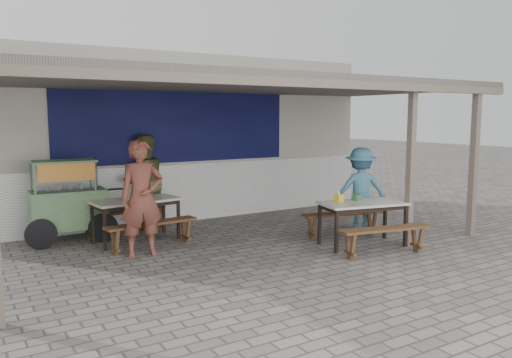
{
  "coord_description": "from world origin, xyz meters",
  "views": [
    {
      "loc": [
        -4.19,
        -6.66,
        2.2
      ],
      "look_at": [
        0.41,
        0.9,
        1.08
      ],
      "focal_mm": 35.0,
      "sensor_mm": 36.0,
      "label": 1
    }
  ],
  "objects": [
    {
      "name": "condiment_jar",
      "position": [
        -1.32,
        1.88,
        0.8
      ],
      "size": [
        0.08,
        0.08,
        0.09
      ],
      "primitive_type": "cylinder",
      "color": "white",
      "rests_on": "table_left"
    },
    {
      "name": "patron_right_table",
      "position": [
        2.42,
        0.36,
        0.8
      ],
      "size": [
        1.2,
        1.03,
        1.61
      ],
      "primitive_type": "imported",
      "rotation": [
        0.0,
        0.0,
        2.63
      ],
      "color": "teal",
      "rests_on": "ground"
    },
    {
      "name": "vendor_cart",
      "position": [
        -2.54,
        2.39,
        0.78
      ],
      "size": [
        1.83,
        0.73,
        1.44
      ],
      "rotation": [
        0.0,
        0.0,
        -0.03
      ],
      "color": "#749865",
      "rests_on": "ground"
    },
    {
      "name": "table_left",
      "position": [
        -1.52,
        1.79,
        0.67
      ],
      "size": [
        1.54,
        0.85,
        0.75
      ],
      "rotation": [
        0.0,
        0.0,
        0.11
      ],
      "color": "beige",
      "rests_on": "ground"
    },
    {
      "name": "donation_box",
      "position": [
        1.73,
        -0.3,
        0.8
      ],
      "size": [
        0.18,
        0.14,
        0.11
      ],
      "primitive_type": "cube",
      "rotation": [
        0.0,
        0.0,
        0.21
      ],
      "color": "#306C39",
      "rests_on": "table_right"
    },
    {
      "name": "bench_right_wall",
      "position": [
        1.82,
        0.17,
        0.34
      ],
      "size": [
        1.56,
        0.58,
        0.45
      ],
      "rotation": [
        0.0,
        0.0,
        -0.2
      ],
      "color": "brown",
      "rests_on": "ground"
    },
    {
      "name": "table_right",
      "position": [
        1.69,
        -0.49,
        0.67
      ],
      "size": [
        1.55,
        0.99,
        0.75
      ],
      "rotation": [
        0.0,
        0.0,
        -0.2
      ],
      "color": "beige",
      "rests_on": "ground"
    },
    {
      "name": "bench_right_street",
      "position": [
        1.55,
        -1.14,
        0.34
      ],
      "size": [
        1.56,
        0.58,
        0.45
      ],
      "rotation": [
        0.0,
        0.0,
        -0.2
      ],
      "color": "brown",
      "rests_on": "ground"
    },
    {
      "name": "patron_wall_side",
      "position": [
        -1.04,
        2.75,
        0.92
      ],
      "size": [
        1.07,
        0.95,
        1.84
      ],
      "primitive_type": "imported",
      "rotation": [
        0.0,
        0.0,
        3.46
      ],
      "color": "brown",
      "rests_on": "ground"
    },
    {
      "name": "warung_roof",
      "position": [
        0.02,
        0.9,
        2.71
      ],
      "size": [
        9.0,
        4.21,
        2.81
      ],
      "color": "#605852",
      "rests_on": "ground"
    },
    {
      "name": "ground",
      "position": [
        0.0,
        0.0,
        0.0
      ],
      "size": [
        60.0,
        60.0,
        0.0
      ],
      "primitive_type": "plane",
      "color": "slate",
      "rests_on": "ground"
    },
    {
      "name": "bench_left_street",
      "position": [
        -1.45,
        1.17,
        0.34
      ],
      "size": [
        1.6,
        0.45,
        0.45
      ],
      "rotation": [
        0.0,
        0.0,
        0.11
      ],
      "color": "brown",
      "rests_on": "ground"
    },
    {
      "name": "back_wall",
      "position": [
        -0.0,
        3.58,
        1.72
      ],
      "size": [
        9.0,
        1.28,
        3.5
      ],
      "color": "beige",
      "rests_on": "ground"
    },
    {
      "name": "patron_street_side",
      "position": [
        -1.71,
        0.85,
        0.92
      ],
      "size": [
        0.72,
        0.53,
        1.84
      ],
      "primitive_type": "imported",
      "rotation": [
        0.0,
        0.0,
        -0.13
      ],
      "color": "brown",
      "rests_on": "ground"
    },
    {
      "name": "bench_left_wall",
      "position": [
        -1.58,
        2.4,
        0.34
      ],
      "size": [
        1.6,
        0.45,
        0.45
      ],
      "rotation": [
        0.0,
        0.0,
        0.11
      ],
      "color": "brown",
      "rests_on": "ground"
    },
    {
      "name": "tissue_box",
      "position": [
        1.38,
        -0.22,
        0.81
      ],
      "size": [
        0.14,
        0.14,
        0.12
      ],
      "primitive_type": "cube",
      "rotation": [
        0.0,
        0.0,
        0.13
      ],
      "color": "gold",
      "rests_on": "table_right"
    },
    {
      "name": "condiment_bowl",
      "position": [
        -1.64,
        1.85,
        0.77
      ],
      "size": [
        0.18,
        0.18,
        0.04
      ],
      "primitive_type": "imported",
      "rotation": [
        0.0,
        0.0,
        -0.06
      ],
      "color": "silver",
      "rests_on": "table_left"
    }
  ]
}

